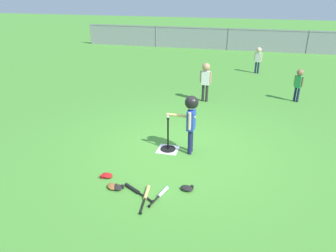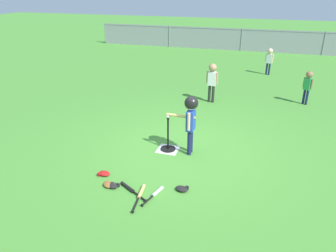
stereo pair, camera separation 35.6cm
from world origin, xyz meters
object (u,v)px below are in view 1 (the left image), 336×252
object	(u,v)px
fielder_deep_center	(258,57)
glove_near_bats	(113,186)
fielder_near_left	(299,81)
spare_bat_black	(135,190)
glove_tossed_aside	(107,175)
batter_child	(191,113)
glove_outfield_drop	(187,188)
baseball_on_tee	(168,116)
batting_tee	(168,144)
fielder_deep_left	(206,77)
spare_bat_silver	(161,194)
glove_by_plate	(117,187)
spare_bat_wood	(146,195)

from	to	relation	value
fielder_deep_center	glove_near_bats	world-z (taller)	fielder_deep_center
fielder_deep_center	fielder_near_left	xyz separation A→B (m)	(1.14, -3.19, -0.02)
spare_bat_black	glove_tossed_aside	size ratio (longest dim) A/B	2.63
batter_child	glove_outfield_drop	world-z (taller)	batter_child
baseball_on_tee	spare_bat_black	world-z (taller)	baseball_on_tee
batting_tee	fielder_deep_center	bearing A→B (deg)	75.49
baseball_on_tee	fielder_near_left	distance (m)	4.93
fielder_deep_left	spare_bat_silver	xyz separation A→B (m)	(-0.03, -4.88, -0.72)
batting_tee	glove_by_plate	xyz separation A→B (m)	(-0.50, -1.61, -0.08)
fielder_near_left	fielder_deep_center	bearing A→B (deg)	109.69
fielder_near_left	glove_outfield_drop	xyz separation A→B (m)	(-2.30, -5.27, -0.60)
glove_tossed_aside	fielder_near_left	bearing A→B (deg)	53.98
batting_tee	glove_outfield_drop	distance (m)	1.51
glove_near_bats	spare_bat_wood	bearing A→B (deg)	-8.01
baseball_on_tee	glove_tossed_aside	world-z (taller)	baseball_on_tee
fielder_near_left	glove_by_plate	xyz separation A→B (m)	(-3.48, -5.53, -0.60)
batter_child	glove_by_plate	distance (m)	2.06
batting_tee	fielder_near_left	bearing A→B (deg)	52.75
spare_bat_wood	fielder_deep_center	bearing A→B (deg)	78.53
glove_by_plate	glove_near_bats	size ratio (longest dim) A/B	0.98
spare_bat_silver	spare_bat_black	bearing A→B (deg)	-179.37
fielder_near_left	glove_near_bats	world-z (taller)	fielder_near_left
batting_tee	spare_bat_silver	size ratio (longest dim) A/B	1.26
glove_near_bats	glove_tossed_aside	size ratio (longest dim) A/B	1.14
spare_bat_silver	spare_bat_wood	bearing A→B (deg)	-158.22
batter_child	spare_bat_wood	xyz separation A→B (m)	(-0.42, -1.68, -0.86)
spare_bat_silver	glove_near_bats	bearing A→B (deg)	-179.68
spare_bat_black	glove_by_plate	distance (m)	0.33
fielder_deep_left	glove_near_bats	bearing A→B (deg)	-100.39
batter_child	spare_bat_wood	size ratio (longest dim) A/B	1.74
fielder_deep_left	glove_by_plate	world-z (taller)	fielder_deep_left
fielder_near_left	glove_outfield_drop	world-z (taller)	fielder_near_left
glove_by_plate	glove_near_bats	bearing A→B (deg)	179.30
spare_bat_wood	glove_outfield_drop	world-z (taller)	glove_outfield_drop
batter_child	glove_near_bats	xyz separation A→B (m)	(-1.06, -1.59, -0.86)
fielder_deep_left	glove_outfield_drop	size ratio (longest dim) A/B	4.70
fielder_deep_center	spare_bat_wood	xyz separation A→B (m)	(-1.79, -8.81, -0.63)
glove_outfield_drop	spare_bat_wood	bearing A→B (deg)	-150.51
batting_tee	glove_near_bats	size ratio (longest dim) A/B	2.68
batter_child	fielder_deep_left	distance (m)	3.30
glove_outfield_drop	batting_tee	bearing A→B (deg)	116.72
glove_tossed_aside	spare_bat_wood	bearing A→B (deg)	-23.62
fielder_deep_left	glove_near_bats	xyz separation A→B (m)	(-0.90, -4.88, -0.71)
spare_bat_silver	fielder_deep_left	bearing A→B (deg)	89.70
fielder_deep_center	spare_bat_wood	world-z (taller)	fielder_deep_center
batter_child	spare_bat_black	distance (m)	1.92
fielder_near_left	fielder_deep_left	bearing A→B (deg)	-166.34
fielder_near_left	spare_bat_silver	bearing A→B (deg)	-115.99
baseball_on_tee	fielder_deep_left	distance (m)	3.29
spare_bat_black	fielder_near_left	bearing A→B (deg)	60.28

